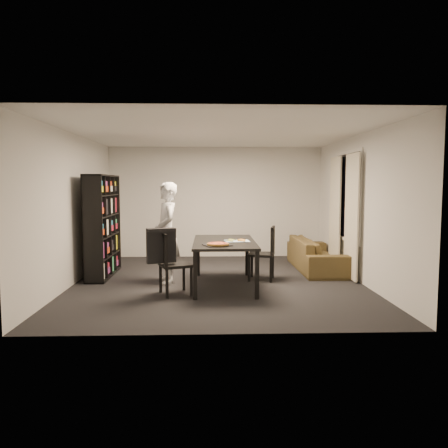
{
  "coord_description": "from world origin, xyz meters",
  "views": [
    {
      "loc": [
        -0.15,
        -7.63,
        1.71
      ],
      "look_at": [
        0.1,
        -0.24,
        1.05
      ],
      "focal_mm": 35.0,
      "sensor_mm": 36.0,
      "label": 1
    }
  ],
  "objects_px": {
    "bookshelf": "(103,226)",
    "person": "(167,233)",
    "chair_left": "(170,260)",
    "chair_right": "(266,249)",
    "dining_table": "(224,245)",
    "pepperoni_pizza": "(218,244)",
    "baking_tray": "(217,245)",
    "sofa": "(317,254)"
  },
  "relations": [
    {
      "from": "dining_table",
      "to": "chair_right",
      "type": "xyz_separation_m",
      "value": [
        0.78,
        0.45,
        -0.15
      ]
    },
    {
      "from": "dining_table",
      "to": "chair_right",
      "type": "height_order",
      "value": "chair_right"
    },
    {
      "from": "dining_table",
      "to": "sofa",
      "type": "bearing_deg",
      "value": 35.61
    },
    {
      "from": "dining_table",
      "to": "chair_right",
      "type": "distance_m",
      "value": 0.91
    },
    {
      "from": "bookshelf",
      "to": "chair_left",
      "type": "height_order",
      "value": "bookshelf"
    },
    {
      "from": "chair_left",
      "to": "chair_right",
      "type": "distance_m",
      "value": 1.93
    },
    {
      "from": "bookshelf",
      "to": "sofa",
      "type": "distance_m",
      "value": 4.26
    },
    {
      "from": "chair_left",
      "to": "sofa",
      "type": "xyz_separation_m",
      "value": [
        2.8,
        1.94,
        -0.24
      ]
    },
    {
      "from": "baking_tray",
      "to": "sofa",
      "type": "bearing_deg",
      "value": 43.04
    },
    {
      "from": "person",
      "to": "pepperoni_pizza",
      "type": "bearing_deg",
      "value": 27.84
    },
    {
      "from": "chair_right",
      "to": "sofa",
      "type": "xyz_separation_m",
      "value": [
        1.16,
        0.93,
        -0.24
      ]
    },
    {
      "from": "chair_left",
      "to": "person",
      "type": "distance_m",
      "value": 0.94
    },
    {
      "from": "chair_left",
      "to": "pepperoni_pizza",
      "type": "distance_m",
      "value": 0.79
    },
    {
      "from": "bookshelf",
      "to": "chair_right",
      "type": "bearing_deg",
      "value": -9.15
    },
    {
      "from": "chair_right",
      "to": "sofa",
      "type": "relative_size",
      "value": 0.45
    },
    {
      "from": "bookshelf",
      "to": "pepperoni_pizza",
      "type": "bearing_deg",
      "value": -35.3
    },
    {
      "from": "chair_left",
      "to": "sofa",
      "type": "distance_m",
      "value": 3.42
    },
    {
      "from": "dining_table",
      "to": "sofa",
      "type": "distance_m",
      "value": 2.41
    },
    {
      "from": "bookshelf",
      "to": "baking_tray",
      "type": "relative_size",
      "value": 4.75
    },
    {
      "from": "dining_table",
      "to": "person",
      "type": "distance_m",
      "value": 1.06
    },
    {
      "from": "dining_table",
      "to": "baking_tray",
      "type": "height_order",
      "value": "baking_tray"
    },
    {
      "from": "chair_right",
      "to": "sofa",
      "type": "height_order",
      "value": "chair_right"
    },
    {
      "from": "person",
      "to": "chair_right",
      "type": "bearing_deg",
      "value": 77.58
    },
    {
      "from": "person",
      "to": "sofa",
      "type": "relative_size",
      "value": 0.82
    },
    {
      "from": "chair_left",
      "to": "sofa",
      "type": "bearing_deg",
      "value": -76.06
    },
    {
      "from": "dining_table",
      "to": "pepperoni_pizza",
      "type": "bearing_deg",
      "value": -101.51
    },
    {
      "from": "bookshelf",
      "to": "person",
      "type": "height_order",
      "value": "bookshelf"
    },
    {
      "from": "bookshelf",
      "to": "baking_tray",
      "type": "distance_m",
      "value": 2.6
    },
    {
      "from": "baking_tray",
      "to": "sofa",
      "type": "height_order",
      "value": "baking_tray"
    },
    {
      "from": "sofa",
      "to": "baking_tray",
      "type": "bearing_deg",
      "value": 133.04
    },
    {
      "from": "baking_tray",
      "to": "pepperoni_pizza",
      "type": "height_order",
      "value": "pepperoni_pizza"
    },
    {
      "from": "dining_table",
      "to": "person",
      "type": "height_order",
      "value": "person"
    },
    {
      "from": "bookshelf",
      "to": "chair_left",
      "type": "bearing_deg",
      "value": -47.2
    },
    {
      "from": "chair_right",
      "to": "pepperoni_pizza",
      "type": "xyz_separation_m",
      "value": [
        -0.89,
        -1.02,
        0.24
      ]
    },
    {
      "from": "pepperoni_pizza",
      "to": "sofa",
      "type": "height_order",
      "value": "pepperoni_pizza"
    },
    {
      "from": "bookshelf",
      "to": "chair_right",
      "type": "distance_m",
      "value": 3.09
    },
    {
      "from": "dining_table",
      "to": "pepperoni_pizza",
      "type": "relative_size",
      "value": 5.29
    },
    {
      "from": "chair_left",
      "to": "person",
      "type": "height_order",
      "value": "person"
    },
    {
      "from": "sofa",
      "to": "bookshelf",
      "type": "bearing_deg",
      "value": 96.08
    },
    {
      "from": "dining_table",
      "to": "chair_left",
      "type": "distance_m",
      "value": 1.04
    },
    {
      "from": "dining_table",
      "to": "baking_tray",
      "type": "xyz_separation_m",
      "value": [
        -0.13,
        -0.54,
        0.07
      ]
    },
    {
      "from": "bookshelf",
      "to": "person",
      "type": "relative_size",
      "value": 1.08
    }
  ]
}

